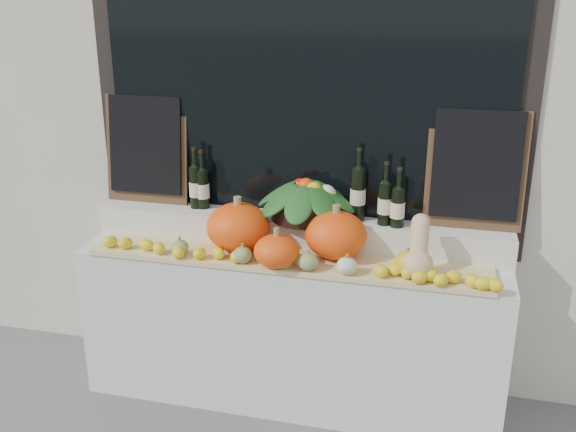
{
  "coord_description": "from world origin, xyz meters",
  "views": [
    {
      "loc": [
        0.76,
        -1.57,
        2.22
      ],
      "look_at": [
        0.0,
        1.45,
        1.12
      ],
      "focal_mm": 40.0,
      "sensor_mm": 36.0,
      "label": 1
    }
  ],
  "objects": [
    {
      "name": "rear_tier",
      "position": [
        0.0,
        1.68,
        0.96
      ],
      "size": [
        2.3,
        0.25,
        0.16
      ],
      "primitive_type": "cube",
      "color": "silver",
      "rests_on": "display_sill"
    },
    {
      "name": "wine_bottle_far_left",
      "position": [
        -0.6,
        1.69,
        1.17
      ],
      "size": [
        0.08,
        0.08,
        0.35
      ],
      "color": "black",
      "rests_on": "rear_tier"
    },
    {
      "name": "wine_bottle_near_right",
      "position": [
        0.47,
        1.67,
        1.16
      ],
      "size": [
        0.08,
        0.08,
        0.34
      ],
      "color": "black",
      "rests_on": "rear_tier"
    },
    {
      "name": "chalkboard_right",
      "position": [
        0.92,
        1.74,
        1.36
      ],
      "size": [
        0.5,
        0.1,
        0.62
      ],
      "rotation": [
        -0.11,
        0.0,
        0.0
      ],
      "color": "#4C331E",
      "rests_on": "rear_tier"
    },
    {
      "name": "produce_bowl",
      "position": [
        0.05,
        1.66,
        1.15
      ],
      "size": [
        0.58,
        0.58,
        0.24
      ],
      "color": "black",
      "rests_on": "rear_tier"
    },
    {
      "name": "pumpkin_right",
      "position": [
        0.25,
        1.48,
        1.03
      ],
      "size": [
        0.33,
        0.33,
        0.25
      ],
      "primitive_type": "ellipsoid",
      "rotation": [
        0.0,
        0.0,
        0.05
      ],
      "color": "#FF510D",
      "rests_on": "straw_bedding"
    },
    {
      "name": "pumpkin_center",
      "position": [
        -0.02,
        1.28,
        0.99
      ],
      "size": [
        0.26,
        0.26,
        0.17
      ],
      "primitive_type": "ellipsoid",
      "rotation": [
        0.0,
        0.0,
        0.13
      ],
      "color": "#FF510D",
      "rests_on": "straw_bedding"
    },
    {
      "name": "chalkboard_left",
      "position": [
        -0.92,
        1.74,
        1.36
      ],
      "size": [
        0.5,
        0.1,
        0.62
      ],
      "rotation": [
        -0.11,
        0.0,
        0.0
      ],
      "color": "#4C331E",
      "rests_on": "rear_tier"
    },
    {
      "name": "wine_bottle_tall",
      "position": [
        0.32,
        1.71,
        1.19
      ],
      "size": [
        0.08,
        0.08,
        0.4
      ],
      "color": "black",
      "rests_on": "rear_tier"
    },
    {
      "name": "wine_bottle_far_right",
      "position": [
        0.54,
        1.65,
        1.15
      ],
      "size": [
        0.08,
        0.08,
        0.32
      ],
      "color": "black",
      "rests_on": "rear_tier"
    },
    {
      "name": "display_sill",
      "position": [
        0.0,
        1.52,
        0.44
      ],
      "size": [
        2.3,
        0.55,
        0.88
      ],
      "primitive_type": "cube",
      "color": "silver",
      "rests_on": "ground"
    },
    {
      "name": "pumpkin_left",
      "position": [
        -0.27,
        1.45,
        1.03
      ],
      "size": [
        0.42,
        0.42,
        0.26
      ],
      "primitive_type": "ellipsoid",
      "rotation": [
        0.0,
        0.0,
        0.29
      ],
      "color": "#FF510D",
      "rests_on": "straw_bedding"
    },
    {
      "name": "decorative_gourds",
      "position": [
        0.14,
        1.3,
        0.96
      ],
      "size": [
        1.28,
        0.18,
        0.14
      ],
      "color": "#2E5E1C",
      "rests_on": "straw_bedding"
    },
    {
      "name": "butternut_squash",
      "position": [
        0.67,
        1.35,
        1.03
      ],
      "size": [
        0.15,
        0.21,
        0.29
      ],
      "color": "#DEB282",
      "rests_on": "straw_bedding"
    },
    {
      "name": "wine_bottle_near_left",
      "position": [
        -0.56,
        1.69,
        1.16
      ],
      "size": [
        0.08,
        0.08,
        0.34
      ],
      "color": "black",
      "rests_on": "rear_tier"
    },
    {
      "name": "lemon_heap",
      "position": [
        0.0,
        1.29,
        0.94
      ],
      "size": [
        2.2,
        0.16,
        0.06
      ],
      "primitive_type": null,
      "color": "yellow",
      "rests_on": "straw_bedding"
    },
    {
      "name": "straw_bedding",
      "position": [
        0.0,
        1.4,
        0.89
      ],
      "size": [
        2.1,
        0.32,
        0.02
      ],
      "primitive_type": "cube",
      "color": "tan",
      "rests_on": "display_sill"
    }
  ]
}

